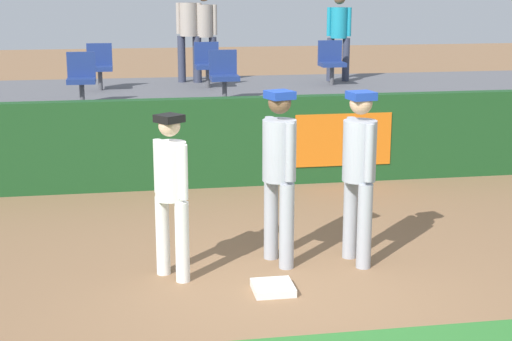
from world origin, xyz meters
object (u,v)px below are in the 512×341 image
Objects in this scene: player_fielder_home at (171,185)px; seat_back_center at (207,62)px; player_coach_visitor at (359,165)px; spectator_hooded at (189,28)px; spectator_casual at (339,30)px; seat_front_center at (224,73)px; spectator_capped at (204,29)px; seat_back_right at (331,60)px; player_runner_visitor at (279,165)px; seat_front_left at (81,76)px; first_base at (273,288)px; seat_back_left at (100,64)px.

seat_back_center is at bearing 133.61° from player_fielder_home.
spectator_hooded is (-1.14, 7.59, 1.04)m from player_coach_visitor.
player_coach_visitor is 1.09× the size of spectator_casual.
seat_front_center is 2.68m from spectator_capped.
seat_back_right reaches higher than player_coach_visitor.
spectator_hooded is (-0.30, 7.46, 1.04)m from player_runner_visitor.
seat_front_left is 4.96m from seat_back_right.
player_coach_visitor is 6.84m from seat_back_center.
seat_front_left is at bearing 60.46° from spectator_capped.
seat_back_right and seat_back_center have the same top height.
player_runner_visitor is 4.86m from seat_front_center.
player_coach_visitor is at bearing -102.62° from seat_back_right.
player_coach_visitor is at bearing 32.16° from first_base.
seat_front_center is at bearing 102.17° from spectator_capped.
player_coach_visitor is 7.36m from seat_back_left.
seat_front_center and seat_back_left have the same top height.
spectator_hooded is at bearing 25.50° from seat_back_left.
player_runner_visitor is 0.85m from player_coach_visitor.
seat_front_left and seat_back_right have the same top height.
seat_front_center is 1.00× the size of seat_back_right.
player_fielder_home is at bearing 149.40° from first_base.
seat_front_center is 2.71m from spectator_hooded.
spectator_casual reaches higher than seat_back_center.
player_coach_visitor is 2.24× the size of seat_front_center.
seat_back_right is 1.00× the size of seat_back_left.
spectator_capped is at bearing 161.37° from player_runner_visitor.
seat_front_center and seat_front_left have the same top height.
player_fielder_home is at bearing -103.42° from seat_front_center.
seat_back_right reaches higher than player_runner_visitor.
spectator_capped is (1.17, 7.69, 1.12)m from player_fielder_home.
spectator_casual is at bearing -174.32° from spectator_capped.
player_coach_visitor is 7.75m from spectator_hooded.
seat_back_left and seat_back_center have the same top height.
player_runner_visitor is 1.01× the size of player_coach_visitor.
spectator_casual reaches higher than seat_front_center.
seat_front_center reaches higher than first_base.
player_runner_visitor is 2.26× the size of seat_back_center.
seat_front_center reaches higher than player_runner_visitor.
spectator_capped is (2.02, 0.82, 0.57)m from seat_back_left.
seat_front_center is at bearing 160.89° from player_runner_visitor.
player_fielder_home is 2.02m from player_coach_visitor.
player_runner_visitor is at bearing -89.67° from seat_back_center.
first_base is at bearing -109.09° from seat_back_right.
seat_front_center is 2.93m from seat_back_right.
seat_front_left is at bearing -180.00° from seat_front_center.
spectator_capped is 2.66m from spectator_casual.
seat_front_center is 1.80m from seat_back_center.
spectator_hooded is at bearing 178.60° from player_coach_visitor.
spectator_hooded is at bearing 53.15° from seat_front_left.
spectator_hooded reaches higher than seat_back_left.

